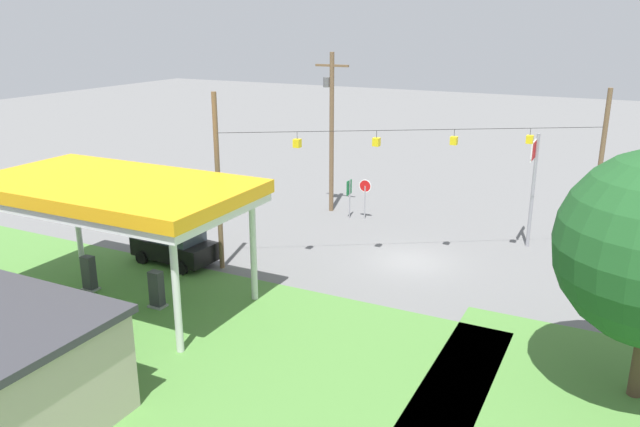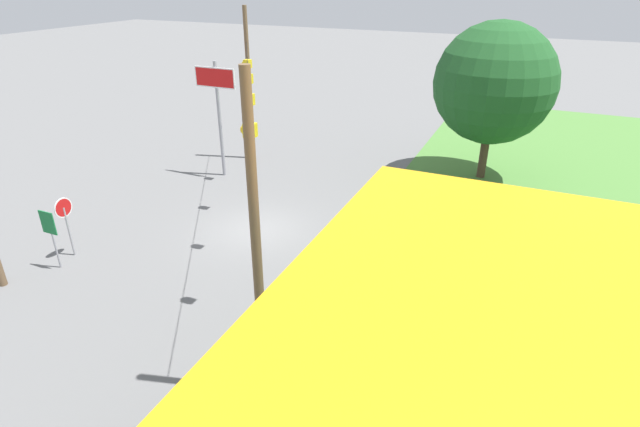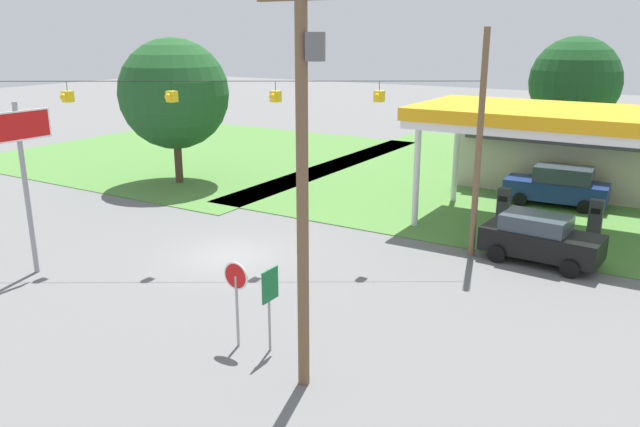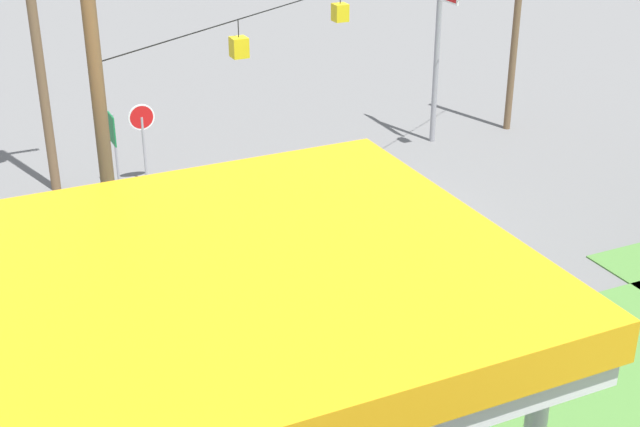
# 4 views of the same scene
# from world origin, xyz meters

# --- Properties ---
(ground_plane) EXTENTS (160.00, 160.00, 0.00)m
(ground_plane) POSITION_xyz_m (0.00, 0.00, 0.00)
(ground_plane) COLOR slate
(grass_verge_opposite_corner) EXTENTS (24.00, 24.00, 0.04)m
(grass_verge_opposite_corner) POSITION_xyz_m (-16.00, 16.00, 0.02)
(grass_verge_opposite_corner) COLOR #4C7F38
(grass_verge_opposite_corner) RESTS_ON ground
(gas_station_canopy) EXTENTS (11.85, 6.51, 5.36)m
(gas_station_canopy) POSITION_xyz_m (9.84, 9.96, 4.86)
(gas_station_canopy) COLOR silver
(gas_station_canopy) RESTS_ON ground
(fuel_pump_near) EXTENTS (0.71, 0.56, 1.65)m
(fuel_pump_near) POSITION_xyz_m (7.88, 9.96, 0.79)
(fuel_pump_near) COLOR gray
(fuel_pump_near) RESTS_ON ground
(stop_sign_roadside) EXTENTS (0.80, 0.08, 2.50)m
(stop_sign_roadside) POSITION_xyz_m (4.86, -5.60, 1.81)
(stop_sign_roadside) COLOR #99999E
(stop_sign_roadside) RESTS_ON ground
(stop_sign_overhead) EXTENTS (0.22, 2.38, 6.18)m
(stop_sign_overhead) POSITION_xyz_m (-4.91, -5.04, 4.44)
(stop_sign_overhead) COLOR gray
(stop_sign_overhead) RESTS_ON ground
(route_sign) EXTENTS (0.10, 0.70, 2.40)m
(route_sign) POSITION_xyz_m (5.80, -5.35, 1.71)
(route_sign) COLOR gray
(route_sign) RESTS_ON ground
(signal_span_gantry) EXTENTS (16.35, 10.24, 8.64)m
(signal_span_gantry) POSITION_xyz_m (0.00, -0.01, 4.72)
(signal_span_gantry) COLOR brown
(signal_span_gantry) RESTS_ON ground
(tree_west_verge) EXTENTS (6.15, 6.15, 8.20)m
(tree_west_verge) POSITION_xyz_m (-10.42, 8.11, 5.12)
(tree_west_verge) COLOR #4C3828
(tree_west_verge) RESTS_ON ground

